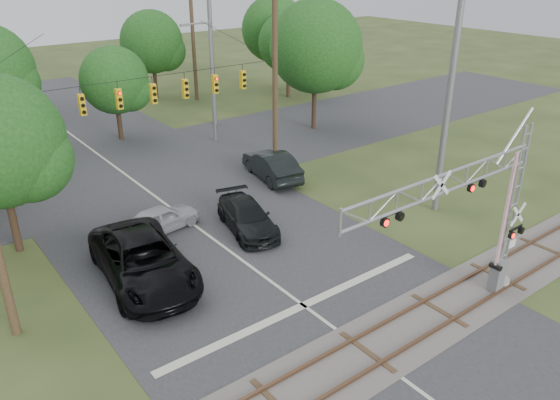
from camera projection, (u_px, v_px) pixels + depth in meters
ground at (411, 385)px, 17.72m from camera, size 160.00×160.00×0.00m
road_main at (241, 260)px, 24.94m from camera, size 14.00×90.00×0.02m
road_cross at (120, 171)px, 35.06m from camera, size 90.00×12.00×0.02m
railroad_track at (367, 352)px, 19.15m from camera, size 90.00×3.20×0.17m
crossing_gantry at (472, 211)px, 19.66m from camera, size 10.00×0.90×7.02m
traffic_signal_span at (151, 92)px, 30.27m from camera, size 19.34×0.36×11.50m
pickup_black at (143, 260)px, 22.98m from camera, size 4.09×7.41×1.96m
car_dark at (247, 217)px, 27.34m from camera, size 3.17×5.33×1.45m
sedan_silver at (161, 218)px, 27.31m from camera, size 4.17×2.18×1.35m
suv_dark at (272, 165)px, 33.60m from camera, size 2.78×5.48×1.72m
streetlight at (210, 76)px, 38.52m from camera, size 2.31×0.24×8.65m
utility_poles at (170, 70)px, 33.70m from camera, size 25.30×29.58×13.73m
treeline at (83, 62)px, 39.53m from camera, size 54.29×29.06×9.87m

